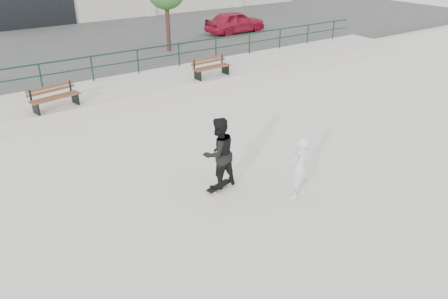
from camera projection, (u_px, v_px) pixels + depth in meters
ground at (291, 204)px, 10.57m from camera, size 120.00×120.00×0.00m
ledge at (130, 91)px, 17.48m from camera, size 30.00×3.00×0.50m
parking_strip at (67, 49)px, 23.76m from camera, size 60.00×14.00×0.50m
railing at (115, 59)px, 18.00m from camera, size 28.00×0.06×1.03m
bench_left at (54, 98)px, 14.82m from camera, size 1.76×0.80×0.78m
bench_right at (211, 67)px, 18.19m from camera, size 1.73×0.57×0.79m
red_car at (235, 22)px, 26.25m from camera, size 3.92×1.77×1.30m
skateboard at (219, 186)px, 11.17m from camera, size 0.81×0.39×0.09m
standing_skater at (219, 153)px, 10.75m from camera, size 0.94×0.75×1.85m
seated_skater at (300, 168)px, 10.51m from camera, size 0.64×0.48×1.62m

